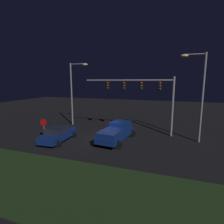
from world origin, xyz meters
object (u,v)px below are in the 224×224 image
at_px(pickup_truck, 117,131).
at_px(traffic_signal_gantry, 142,90).
at_px(street_lamp_right, 198,88).
at_px(street_lamp_left, 75,87).
at_px(car_sedan, 58,134).
at_px(stop_sign, 44,125).

bearing_deg(pickup_truck, traffic_signal_gantry, -22.19).
bearing_deg(pickup_truck, street_lamp_right, -67.07).
bearing_deg(pickup_truck, street_lamp_left, 64.99).
xyz_separation_m(car_sedan, street_lamp_left, (-1.81, 6.62, 4.50)).
bearing_deg(street_lamp_right, stop_sign, -162.80).
bearing_deg(street_lamp_left, pickup_truck, -31.12).
relative_size(street_lamp_left, stop_sign, 3.75).
height_order(street_lamp_left, street_lamp_right, street_lamp_right).
relative_size(pickup_truck, car_sedan, 1.25).
distance_m(street_lamp_right, stop_sign, 15.76).
bearing_deg(car_sedan, street_lamp_left, 12.66).
height_order(car_sedan, stop_sign, stop_sign).
bearing_deg(car_sedan, street_lamp_right, -73.93).
relative_size(car_sedan, street_lamp_left, 0.54).
xyz_separation_m(street_lamp_right, stop_sign, (-14.61, -4.52, -3.81)).
bearing_deg(street_lamp_left, stop_sign, -88.06).
distance_m(traffic_signal_gantry, street_lamp_right, 5.74).
bearing_deg(pickup_truck, stop_sign, 113.72).
xyz_separation_m(car_sedan, traffic_signal_gantry, (7.41, 5.59, 4.29)).
xyz_separation_m(street_lamp_left, stop_sign, (0.23, -6.73, -3.68)).
bearing_deg(street_lamp_left, street_lamp_right, -8.45).
height_order(traffic_signal_gantry, stop_sign, traffic_signal_gantry).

